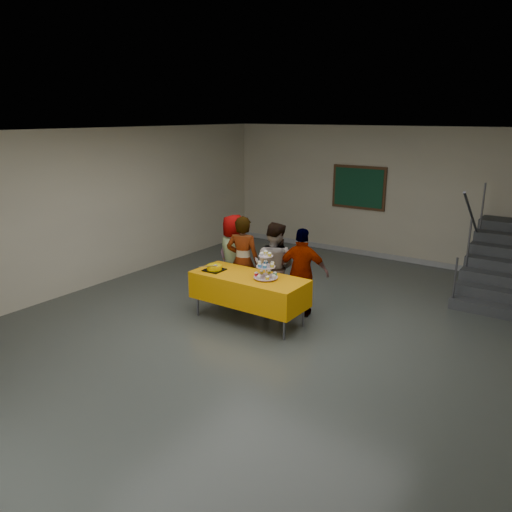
{
  "coord_description": "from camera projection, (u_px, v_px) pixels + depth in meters",
  "views": [
    {
      "loc": [
        3.87,
        -5.92,
        3.24
      ],
      "look_at": [
        -0.48,
        0.42,
        1.05
      ],
      "focal_mm": 35.0,
      "sensor_mm": 36.0,
      "label": 1
    }
  ],
  "objects": [
    {
      "name": "schoolchild_b",
      "position": [
        243.0,
        261.0,
        8.6
      ],
      "size": [
        0.67,
        0.55,
        1.59
      ],
      "primitive_type": "imported",
      "rotation": [
        0.0,
        0.0,
        3.47
      ],
      "color": "slate",
      "rests_on": "ground"
    },
    {
      "name": "staircase",
      "position": [
        507.0,
        266.0,
        9.36
      ],
      "size": [
        1.3,
        2.4,
        2.04
      ],
      "color": "#424447",
      "rests_on": "ground"
    },
    {
      "name": "schoolchild_a",
      "position": [
        234.0,
        257.0,
        8.99
      ],
      "size": [
        0.82,
        0.6,
        1.53
      ],
      "primitive_type": "imported",
      "rotation": [
        0.0,
        0.0,
        2.98
      ],
      "color": "slate",
      "rests_on": "ground"
    },
    {
      "name": "room_shell",
      "position": [
        268.0,
        195.0,
        7.11
      ],
      "size": [
        10.0,
        10.04,
        3.02
      ],
      "color": "#4C514C",
      "rests_on": "ground"
    },
    {
      "name": "bear_cake",
      "position": [
        214.0,
        267.0,
        8.16
      ],
      "size": [
        0.32,
        0.36,
        0.12
      ],
      "color": "black",
      "rests_on": "bake_table"
    },
    {
      "name": "noticeboard",
      "position": [
        359.0,
        188.0,
        11.56
      ],
      "size": [
        1.3,
        0.05,
        1.0
      ],
      "color": "#472B16",
      "rests_on": "ground"
    },
    {
      "name": "bake_table",
      "position": [
        249.0,
        289.0,
        7.97
      ],
      "size": [
        1.88,
        0.78,
        0.77
      ],
      "color": "#595960",
      "rests_on": "ground"
    },
    {
      "name": "cupcake_stand",
      "position": [
        266.0,
        269.0,
        7.72
      ],
      "size": [
        0.38,
        0.38,
        0.44
      ],
      "color": "silver",
      "rests_on": "bake_table"
    },
    {
      "name": "schoolchild_d",
      "position": [
        302.0,
        273.0,
        8.15
      ],
      "size": [
        0.94,
        0.62,
        1.48
      ],
      "primitive_type": "imported",
      "rotation": [
        0.0,
        0.0,
        3.47
      ],
      "color": "slate",
      "rests_on": "ground"
    },
    {
      "name": "schoolchild_c",
      "position": [
        274.0,
        267.0,
        8.38
      ],
      "size": [
        0.82,
        0.68,
        1.53
      ],
      "primitive_type": "imported",
      "rotation": [
        0.0,
        0.0,
        3.28
      ],
      "color": "slate",
      "rests_on": "ground"
    }
  ]
}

